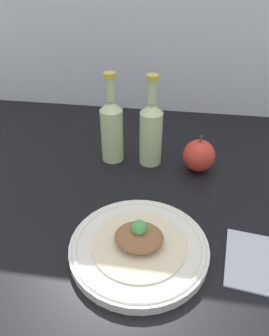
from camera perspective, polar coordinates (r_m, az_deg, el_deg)
ground_plane at (r=79.81cm, az=3.63°, el=-6.82°), size 180.00×110.00×4.00cm
plate at (r=66.19cm, az=0.78°, el=-13.64°), size 27.41×27.41×2.36cm
plated_food at (r=64.47cm, az=0.80°, el=-12.24°), size 18.71×18.71×6.16cm
cider_bottle_left at (r=88.92cm, az=-3.98°, el=6.94°), size 6.12×6.12×24.79cm
cider_bottle_right at (r=87.37cm, az=2.89°, el=6.46°), size 6.12×6.12×24.79cm
apple at (r=88.40cm, az=11.16°, el=2.14°), size 8.57×8.57×10.21cm
napkin at (r=69.54cm, az=22.39°, el=-15.15°), size 17.80×16.58×0.80cm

